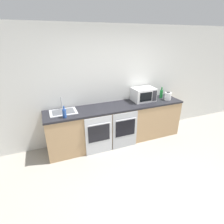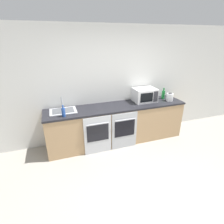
% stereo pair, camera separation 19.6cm
% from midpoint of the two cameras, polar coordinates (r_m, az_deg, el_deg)
% --- Properties ---
extents(ground_plane, '(16.00, 16.00, 0.00)m').
position_cam_midpoint_polar(ground_plane, '(3.21, 14.99, -24.26)').
color(ground_plane, gray).
extents(wall_back, '(10.00, 0.06, 2.60)m').
position_cam_midpoint_polar(wall_back, '(4.13, 1.48, 8.80)').
color(wall_back, silver).
rests_on(wall_back, ground_plane).
extents(counter_back, '(3.20, 0.66, 0.91)m').
position_cam_midpoint_polar(counter_back, '(4.12, 3.03, -3.84)').
color(counter_back, tan).
rests_on(counter_back, ground_plane).
extents(oven_left, '(0.58, 0.06, 0.85)m').
position_cam_midpoint_polar(oven_left, '(3.70, -3.13, -7.59)').
color(oven_left, '#B7BABF').
rests_on(oven_left, ground_plane).
extents(oven_right, '(0.58, 0.06, 0.85)m').
position_cam_midpoint_polar(oven_right, '(3.88, 5.54, -6.09)').
color(oven_right, '#A8AAAF').
rests_on(oven_right, ground_plane).
extents(microwave, '(0.52, 0.40, 0.31)m').
position_cam_midpoint_polar(microwave, '(4.27, 11.86, 5.49)').
color(microwave, silver).
rests_on(microwave, counter_back).
extents(bottle_blue, '(0.07, 0.07, 0.23)m').
position_cam_midpoint_polar(bottle_blue, '(3.47, -14.02, -0.05)').
color(bottle_blue, '#234793').
rests_on(bottle_blue, counter_back).
extents(bottle_green, '(0.08, 0.08, 0.27)m').
position_cam_midpoint_polar(bottle_green, '(4.59, 17.58, 5.47)').
color(bottle_green, '#19722D').
rests_on(bottle_green, counter_back).
extents(kettle, '(0.16, 0.16, 0.19)m').
position_cam_midpoint_polar(kettle, '(4.48, 19.52, 4.59)').
color(kettle, white).
rests_on(kettle, counter_back).
extents(sink, '(0.54, 0.40, 0.28)m').
position_cam_midpoint_polar(sink, '(3.75, -14.24, 0.43)').
color(sink, '#A8AAAF').
rests_on(sink, counter_back).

